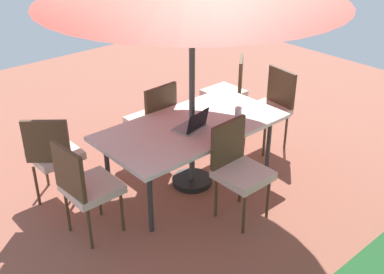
{
  "coord_description": "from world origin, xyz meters",
  "views": [
    {
      "loc": [
        2.92,
        3.31,
        2.92
      ],
      "look_at": [
        0.0,
        0.0,
        0.58
      ],
      "focal_mm": 44.36,
      "sensor_mm": 36.0,
      "label": 1
    }
  ],
  "objects": [
    {
      "name": "ground_plane",
      "position": [
        0.0,
        0.0,
        -0.01
      ],
      "size": [
        10.0,
        10.0,
        0.02
      ],
      "primitive_type": "cube",
      "color": "#935442"
    },
    {
      "name": "dining_table",
      "position": [
        0.0,
        0.0,
        0.67
      ],
      "size": [
        1.97,
        1.03,
        0.72
      ],
      "color": "silver",
      "rests_on": "ground_plane"
    },
    {
      "name": "chair_southeast",
      "position": [
        1.24,
        -0.72,
        0.55
      ],
      "size": [
        0.58,
        0.59,
        0.98
      ],
      "rotation": [
        0.0,
        0.0,
        5.58
      ],
      "color": "beige",
      "rests_on": "ground_plane"
    },
    {
      "name": "chair_south",
      "position": [
        -0.01,
        -0.69,
        0.55
      ],
      "size": [
        0.46,
        0.47,
        0.98
      ],
      "rotation": [
        0.0,
        0.0,
        0.04
      ],
      "color": "beige",
      "rests_on": "ground_plane"
    },
    {
      "name": "chair_north",
      "position": [
        0.03,
        0.71,
        0.55
      ],
      "size": [
        0.46,
        0.47,
        0.98
      ],
      "rotation": [
        0.0,
        0.0,
        3.18
      ],
      "color": "beige",
      "rests_on": "ground_plane"
    },
    {
      "name": "chair_southwest",
      "position": [
        -1.29,
        -0.73,
        0.55
      ],
      "size": [
        0.58,
        0.59,
        0.98
      ],
      "rotation": [
        0.0,
        0.0,
        0.71
      ],
      "color": "beige",
      "rests_on": "ground_plane"
    },
    {
      "name": "chair_west",
      "position": [
        -1.31,
        -0.02,
        0.55
      ],
      "size": [
        0.48,
        0.47,
        0.98
      ],
      "rotation": [
        0.0,
        0.0,
        1.45
      ],
      "color": "beige",
      "rests_on": "ground_plane"
    },
    {
      "name": "chair_east",
      "position": [
        1.29,
        0.02,
        0.55
      ],
      "size": [
        0.47,
        0.46,
        0.98
      ],
      "rotation": [
        0.0,
        0.0,
        4.78
      ],
      "color": "beige",
      "rests_on": "ground_plane"
    },
    {
      "name": "laptop",
      "position": [
        0.07,
        0.08,
        0.77
      ],
      "size": [
        0.36,
        0.3,
        0.21
      ],
      "rotation": [
        0.0,
        0.0,
        0.2
      ],
      "color": "gray",
      "rests_on": "dining_table"
    },
    {
      "name": "cup",
      "position": [
        -0.48,
        0.2,
        0.78
      ],
      "size": [
        0.07,
        0.07,
        0.12
      ],
      "primitive_type": "cylinder",
      "color": "white",
      "rests_on": "dining_table"
    }
  ]
}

